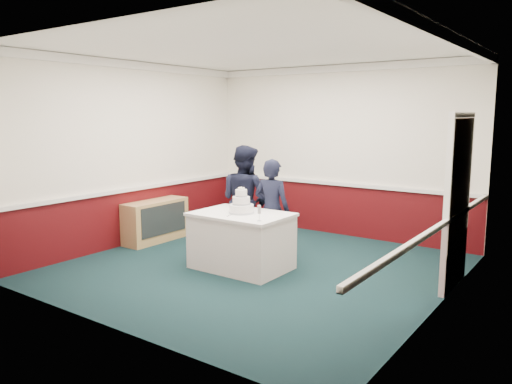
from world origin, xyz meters
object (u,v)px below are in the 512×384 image
Objects in this scene: person_man at (245,200)px; person_woman at (272,210)px; cake_table at (241,240)px; sideboard at (156,221)px; wedding_cake at (241,205)px; cake_knife at (231,215)px; champagne_flute at (259,210)px.

person_man is 0.56m from person_woman.
sideboard is at bearing 169.91° from cake_table.
person_woman is at bearing 76.80° from wedding_cake.
champagne_flute is at bearing -19.03° from cake_knife.
wedding_cake is 1.65× the size of cake_knife.
champagne_flute reaches higher than cake_knife.
person_woman is at bearing 4.80° from sideboard.
sideboard is 0.79× the size of person_woman.
sideboard is 2.21m from cake_knife.
cake_table is 0.87× the size of person_woman.
cake_table is 0.68m from person_woman.
person_man reaches higher than champagne_flute.
person_man is 1.11× the size of person_woman.
cake_knife is 0.13× the size of person_man.
sideboard is at bearing 169.91° from wedding_cake.
person_woman reaches higher than cake_table.
cake_table is 0.78× the size of person_man.
person_woman is (2.25, 0.19, 0.41)m from sideboard.
cake_knife is 0.15× the size of person_woman.
person_man is at bearing 104.32° from cake_knife.
cake_knife is at bearing -98.53° from wedding_cake.
person_woman is at bearing 113.50° from champagne_flute.
wedding_cake is at bearing 150.75° from champagne_flute.
person_man is at bearing 123.08° from wedding_cake.
cake_knife reaches higher than cake_table.
person_man is (-0.92, 0.92, -0.09)m from champagne_flute.
champagne_flute is (2.61, -0.66, 0.58)m from sideboard.
person_woman is at bearing 76.80° from cake_table.
sideboard is 2.29m from person_woman.
cake_knife is 0.55m from champagne_flute.
sideboard is 5.85× the size of champagne_flute.
wedding_cake is 0.23m from cake_knife.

